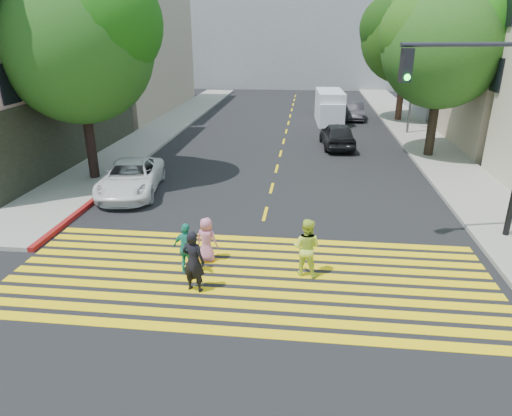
% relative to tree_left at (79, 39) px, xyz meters
% --- Properties ---
extents(ground, '(120.00, 120.00, 0.00)m').
position_rel_tree_left_xyz_m(ground, '(8.04, -9.24, -6.07)').
color(ground, black).
extents(sidewalk_left, '(3.00, 40.00, 0.15)m').
position_rel_tree_left_xyz_m(sidewalk_left, '(-0.46, 12.76, -5.99)').
color(sidewalk_left, gray).
rests_on(sidewalk_left, ground).
extents(sidewalk_right, '(3.00, 60.00, 0.15)m').
position_rel_tree_left_xyz_m(sidewalk_right, '(16.54, 5.76, -5.99)').
color(sidewalk_right, gray).
rests_on(sidewalk_right, ground).
extents(curb_red, '(0.20, 8.00, 0.16)m').
position_rel_tree_left_xyz_m(curb_red, '(1.14, -3.24, -5.99)').
color(curb_red, maroon).
rests_on(curb_red, ground).
extents(crosswalk, '(13.40, 5.30, 0.01)m').
position_rel_tree_left_xyz_m(crosswalk, '(8.04, -7.97, -6.06)').
color(crosswalk, yellow).
rests_on(crosswalk, ground).
extents(lane_line, '(0.12, 34.40, 0.01)m').
position_rel_tree_left_xyz_m(lane_line, '(8.04, 13.26, -6.06)').
color(lane_line, yellow).
rests_on(lane_line, ground).
extents(building_left_tan, '(12.00, 16.00, 10.00)m').
position_rel_tree_left_xyz_m(building_left_tan, '(-7.96, 18.76, -1.07)').
color(building_left_tan, tan).
rests_on(building_left_tan, ground).
extents(building_right_grey, '(10.00, 10.00, 10.00)m').
position_rel_tree_left_xyz_m(building_right_grey, '(23.04, 20.76, -1.07)').
color(building_right_grey, gray).
rests_on(building_right_grey, ground).
extents(backdrop_block, '(30.00, 8.00, 12.00)m').
position_rel_tree_left_xyz_m(backdrop_block, '(8.04, 38.76, -0.07)').
color(backdrop_block, gray).
rests_on(backdrop_block, ground).
extents(tree_left, '(7.79, 7.44, 9.00)m').
position_rel_tree_left_xyz_m(tree_left, '(0.00, 0.00, 0.00)').
color(tree_left, black).
rests_on(tree_left, ground).
extents(tree_right_near, '(7.61, 7.27, 8.78)m').
position_rel_tree_left_xyz_m(tree_right_near, '(16.08, 5.88, -0.13)').
color(tree_right_near, black).
rests_on(tree_right_near, ground).
extents(tree_right_far, '(7.31, 6.73, 9.30)m').
position_rel_tree_left_xyz_m(tree_right_far, '(16.26, 16.36, 0.21)').
color(tree_right_far, black).
rests_on(tree_right_far, ground).
extents(pedestrian_man, '(0.70, 0.55, 1.69)m').
position_rel_tree_left_xyz_m(pedestrian_man, '(6.71, -8.79, -5.22)').
color(pedestrian_man, black).
rests_on(pedestrian_man, ground).
extents(pedestrian_woman, '(0.95, 0.83, 1.67)m').
position_rel_tree_left_xyz_m(pedestrian_woman, '(9.59, -7.60, -5.23)').
color(pedestrian_woman, '#D1EC47').
rests_on(pedestrian_woman, ground).
extents(pedestrian_child, '(0.75, 0.59, 1.36)m').
position_rel_tree_left_xyz_m(pedestrian_child, '(6.68, -7.11, -5.39)').
color(pedestrian_child, pink).
rests_on(pedestrian_child, ground).
extents(pedestrian_extra, '(0.95, 0.65, 1.50)m').
position_rel_tree_left_xyz_m(pedestrian_extra, '(6.30, -7.89, -5.31)').
color(pedestrian_extra, teal).
rests_on(pedestrian_extra, ground).
extents(white_sedan, '(2.94, 5.10, 1.34)m').
position_rel_tree_left_xyz_m(white_sedan, '(2.24, -1.53, -5.40)').
color(white_sedan, white).
rests_on(white_sedan, ground).
extents(dark_car_near, '(2.10, 4.42, 1.46)m').
position_rel_tree_left_xyz_m(dark_car_near, '(11.21, 7.55, -5.34)').
color(dark_car_near, black).
rests_on(dark_car_near, ground).
extents(silver_car, '(2.10, 4.87, 1.40)m').
position_rel_tree_left_xyz_m(silver_car, '(11.48, 19.08, -5.37)').
color(silver_car, gray).
rests_on(silver_car, ground).
extents(dark_car_parked, '(1.45, 3.83, 1.25)m').
position_rel_tree_left_xyz_m(dark_car_parked, '(12.97, 16.87, -5.44)').
color(dark_car_parked, '#26252C').
rests_on(dark_car_parked, ground).
extents(white_van, '(2.08, 4.95, 2.29)m').
position_rel_tree_left_xyz_m(white_van, '(11.02, 15.22, -4.98)').
color(white_van, silver).
rests_on(white_van, ground).
extents(traffic_signal, '(4.32, 1.35, 6.47)m').
position_rel_tree_left_xyz_m(traffic_signal, '(14.94, -4.79, -1.88)').
color(traffic_signal, black).
rests_on(traffic_signal, ground).
extents(street_lamp, '(1.97, 0.26, 8.72)m').
position_rel_tree_left_xyz_m(street_lamp, '(15.79, 11.62, -1.06)').
color(street_lamp, '#575659').
rests_on(street_lamp, ground).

